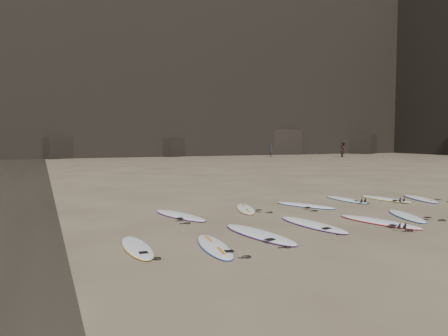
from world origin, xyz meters
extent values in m
plane|color=#897559|center=(0.00, 0.00, 0.00)|extent=(240.00, 240.00, 0.00)
cube|color=black|center=(10.00, 60.00, 20.00)|extent=(170.00, 32.00, 40.00)
cube|color=black|center=(8.00, 45.00, 1.16)|extent=(4.23, 4.46, 2.33)
cube|color=black|center=(25.00, 46.00, 1.80)|extent=(5.95, 5.19, 3.59)
cube|color=black|center=(38.00, 44.00, 1.44)|extent=(5.31, 5.56, 2.88)
cube|color=black|center=(-6.00, 45.00, 1.25)|extent=(4.49, 4.76, 2.49)
ellipsoid|color=white|center=(-3.93, -1.14, 0.04)|extent=(0.84, 2.38, 0.08)
ellipsoid|color=white|center=(-2.46, -0.46, 0.05)|extent=(1.10, 2.87, 0.10)
ellipsoid|color=white|center=(-0.52, 0.05, 0.05)|extent=(0.91, 2.73, 0.10)
ellipsoid|color=white|center=(1.47, -0.34, 0.05)|extent=(1.23, 2.69, 0.09)
ellipsoid|color=white|center=(2.92, 0.06, 0.04)|extent=(1.32, 2.30, 0.08)
ellipsoid|color=white|center=(-3.52, 2.87, 0.05)|extent=(1.35, 2.64, 0.09)
ellipsoid|color=white|center=(-1.07, 3.24, 0.04)|extent=(1.19, 2.28, 0.08)
ellipsoid|color=white|center=(1.22, 3.07, 0.04)|extent=(1.56, 2.34, 0.08)
ellipsoid|color=white|center=(3.50, 3.67, 0.04)|extent=(0.61, 2.27, 0.08)
ellipsoid|color=white|center=(5.05, 3.24, 0.04)|extent=(0.90, 2.37, 0.08)
ellipsoid|color=white|center=(6.40, 2.76, 0.04)|extent=(1.29, 2.46, 0.09)
ellipsoid|color=white|center=(-5.54, -0.55, 0.04)|extent=(0.55, 2.25, 0.08)
imported|color=black|center=(19.61, 38.77, 0.76)|extent=(0.52, 0.64, 1.53)
imported|color=black|center=(28.01, 35.06, 0.95)|extent=(1.17, 1.13, 1.90)
camera|label=1|loc=(-7.45, -10.04, 2.45)|focal=35.00mm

